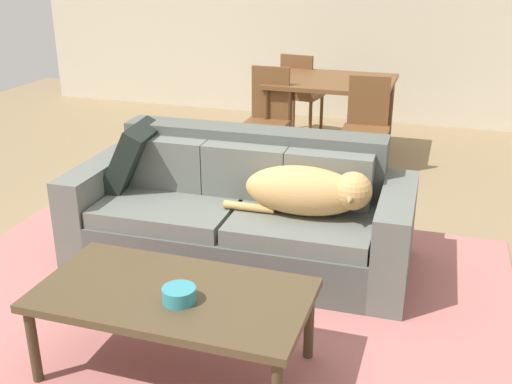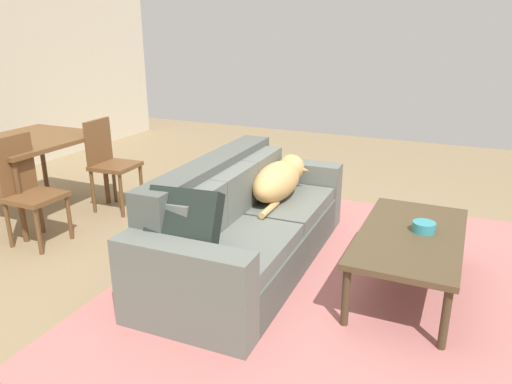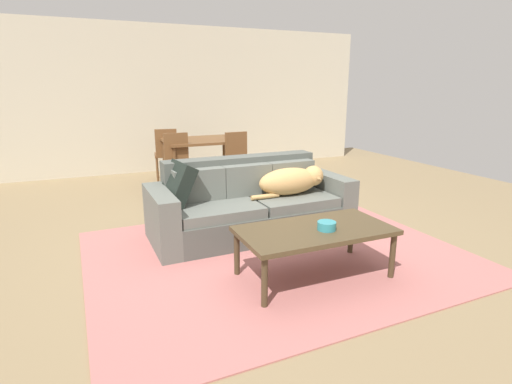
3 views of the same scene
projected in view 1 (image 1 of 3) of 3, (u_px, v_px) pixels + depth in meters
ground_plane at (234, 264)px, 4.07m from camera, size 10.00×10.00×0.00m
back_partition at (349, 3)px, 7.11m from camera, size 8.00×0.12×2.70m
area_rug at (204, 308)px, 3.56m from camera, size 3.57×2.90×0.01m
couch at (242, 214)px, 4.05m from camera, size 2.21×0.94×0.83m
dog_on_left_cushion at (310, 191)px, 3.73m from camera, size 0.91×0.35×0.31m
throw_pillow_by_left_arm at (133, 156)px, 4.19m from camera, size 0.37×0.49×0.47m
coffee_table at (173, 299)px, 2.90m from camera, size 1.29×0.68×0.45m
bowl_on_coffee_table at (179, 295)px, 2.79m from camera, size 0.16×0.16×0.07m
dining_table at (332, 87)px, 5.96m from camera, size 1.17×0.97×0.77m
dining_chair_near_left at (267, 115)px, 5.72m from camera, size 0.40×0.40×0.93m
dining_chair_near_right at (366, 124)px, 5.38m from camera, size 0.42×0.42×0.91m
dining_chair_far_left at (300, 91)px, 6.68m from camera, size 0.45×0.45×0.90m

